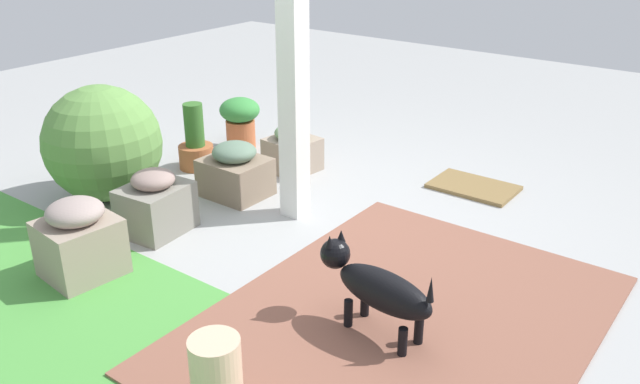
{
  "coord_description": "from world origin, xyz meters",
  "views": [
    {
      "loc": [
        -2.47,
        3.25,
        2.05
      ],
      "look_at": [
        -0.05,
        0.0,
        0.26
      ],
      "focal_mm": 37.09,
      "sensor_mm": 36.0,
      "label": 1
    }
  ],
  "objects_px": {
    "stone_planter_far": "(79,240)",
    "doormat": "(474,187)",
    "porch_pillar": "(293,58)",
    "stone_planter_nearest": "(292,150)",
    "ceramic_urn": "(217,380)",
    "terracotta_pot_tall": "(196,145)",
    "dog": "(376,286)",
    "terracotta_pot_broad": "(240,119)",
    "stone_planter_near": "(235,171)",
    "round_shrub": "(103,144)",
    "stone_planter_mid": "(156,204)"
  },
  "relations": [
    {
      "from": "stone_planter_nearest",
      "to": "stone_planter_mid",
      "type": "xyz_separation_m",
      "value": [
        0.04,
        1.4,
        0.02
      ]
    },
    {
      "from": "porch_pillar",
      "to": "stone_planter_far",
      "type": "height_order",
      "value": "porch_pillar"
    },
    {
      "from": "ceramic_urn",
      "to": "porch_pillar",
      "type": "bearing_deg",
      "value": -60.65
    },
    {
      "from": "stone_planter_near",
      "to": "doormat",
      "type": "xyz_separation_m",
      "value": [
        -1.4,
        -1.18,
        -0.17
      ]
    },
    {
      "from": "stone_planter_mid",
      "to": "porch_pillar",
      "type": "bearing_deg",
      "value": -127.12
    },
    {
      "from": "stone_planter_nearest",
      "to": "stone_planter_near",
      "type": "distance_m",
      "value": 0.65
    },
    {
      "from": "porch_pillar",
      "to": "terracotta_pot_tall",
      "type": "relative_size",
      "value": 4.06
    },
    {
      "from": "stone_planter_far",
      "to": "doormat",
      "type": "height_order",
      "value": "stone_planter_far"
    },
    {
      "from": "stone_planter_nearest",
      "to": "stone_planter_near",
      "type": "bearing_deg",
      "value": 87.72
    },
    {
      "from": "round_shrub",
      "to": "dog",
      "type": "relative_size",
      "value": 1.22
    },
    {
      "from": "round_shrub",
      "to": "terracotta_pot_broad",
      "type": "distance_m",
      "value": 1.4
    },
    {
      "from": "stone_planter_near",
      "to": "round_shrub",
      "type": "bearing_deg",
      "value": 39.49
    },
    {
      "from": "terracotta_pot_broad",
      "to": "stone_planter_near",
      "type": "bearing_deg",
      "value": 130.81
    },
    {
      "from": "stone_planter_nearest",
      "to": "stone_planter_far",
      "type": "bearing_deg",
      "value": 91.36
    },
    {
      "from": "porch_pillar",
      "to": "terracotta_pot_broad",
      "type": "distance_m",
      "value": 1.7
    },
    {
      "from": "porch_pillar",
      "to": "round_shrub",
      "type": "height_order",
      "value": "porch_pillar"
    },
    {
      "from": "stone_planter_mid",
      "to": "dog",
      "type": "bearing_deg",
      "value": 176.69
    },
    {
      "from": "stone_planter_nearest",
      "to": "stone_planter_near",
      "type": "xyz_separation_m",
      "value": [
        0.03,
        0.65,
        0.01
      ]
    },
    {
      "from": "stone_planter_near",
      "to": "stone_planter_far",
      "type": "height_order",
      "value": "stone_planter_far"
    },
    {
      "from": "stone_planter_nearest",
      "to": "stone_planter_mid",
      "type": "height_order",
      "value": "stone_planter_mid"
    },
    {
      "from": "porch_pillar",
      "to": "stone_planter_nearest",
      "type": "height_order",
      "value": "porch_pillar"
    },
    {
      "from": "dog",
      "to": "doormat",
      "type": "xyz_separation_m",
      "value": [
        0.38,
        -2.04,
        -0.26
      ]
    },
    {
      "from": "porch_pillar",
      "to": "stone_planter_near",
      "type": "bearing_deg",
      "value": 0.77
    },
    {
      "from": "stone_planter_nearest",
      "to": "dog",
      "type": "distance_m",
      "value": 2.32
    },
    {
      "from": "porch_pillar",
      "to": "stone_planter_nearest",
      "type": "distance_m",
      "value": 1.26
    },
    {
      "from": "dog",
      "to": "ceramic_urn",
      "type": "height_order",
      "value": "dog"
    },
    {
      "from": "stone_planter_far",
      "to": "terracotta_pot_tall",
      "type": "distance_m",
      "value": 1.77
    },
    {
      "from": "ceramic_urn",
      "to": "terracotta_pot_tall",
      "type": "bearing_deg",
      "value": -41.88
    },
    {
      "from": "porch_pillar",
      "to": "round_shrub",
      "type": "relative_size",
      "value": 2.61
    },
    {
      "from": "porch_pillar",
      "to": "stone_planter_far",
      "type": "relative_size",
      "value": 4.6
    },
    {
      "from": "round_shrub",
      "to": "ceramic_urn",
      "type": "relative_size",
      "value": 2.12
    },
    {
      "from": "stone_planter_near",
      "to": "stone_planter_nearest",
      "type": "bearing_deg",
      "value": -92.28
    },
    {
      "from": "porch_pillar",
      "to": "terracotta_pot_tall",
      "type": "height_order",
      "value": "porch_pillar"
    },
    {
      "from": "stone_planter_far",
      "to": "dog",
      "type": "height_order",
      "value": "stone_planter_far"
    },
    {
      "from": "porch_pillar",
      "to": "ceramic_urn",
      "type": "bearing_deg",
      "value": 119.35
    },
    {
      "from": "terracotta_pot_tall",
      "to": "doormat",
      "type": "distance_m",
      "value": 2.27
    },
    {
      "from": "terracotta_pot_tall",
      "to": "dog",
      "type": "height_order",
      "value": "terracotta_pot_tall"
    },
    {
      "from": "round_shrub",
      "to": "terracotta_pot_tall",
      "type": "bearing_deg",
      "value": -95.68
    },
    {
      "from": "terracotta_pot_broad",
      "to": "ceramic_urn",
      "type": "xyz_separation_m",
      "value": [
        -2.25,
        2.57,
        -0.06
      ]
    },
    {
      "from": "terracotta_pot_tall",
      "to": "stone_planter_mid",
      "type": "bearing_deg",
      "value": 123.45
    },
    {
      "from": "stone_planter_mid",
      "to": "terracotta_pot_broad",
      "type": "height_order",
      "value": "terracotta_pot_broad"
    },
    {
      "from": "porch_pillar",
      "to": "ceramic_urn",
      "type": "xyz_separation_m",
      "value": [
        -1.0,
        1.79,
        -0.92
      ]
    },
    {
      "from": "round_shrub",
      "to": "doormat",
      "type": "bearing_deg",
      "value": -140.07
    },
    {
      "from": "stone_planter_nearest",
      "to": "terracotta_pot_tall",
      "type": "bearing_deg",
      "value": 32.77
    },
    {
      "from": "stone_planter_near",
      "to": "dog",
      "type": "height_order",
      "value": "dog"
    },
    {
      "from": "stone_planter_nearest",
      "to": "dog",
      "type": "bearing_deg",
      "value": 139.33
    },
    {
      "from": "round_shrub",
      "to": "terracotta_pot_tall",
      "type": "distance_m",
      "value": 0.85
    },
    {
      "from": "terracotta_pot_broad",
      "to": "stone_planter_far",
      "type": "bearing_deg",
      "value": 109.09
    },
    {
      "from": "ceramic_urn",
      "to": "dog",
      "type": "bearing_deg",
      "value": -102.88
    },
    {
      "from": "doormat",
      "to": "terracotta_pot_broad",
      "type": "bearing_deg",
      "value": 10.58
    }
  ]
}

